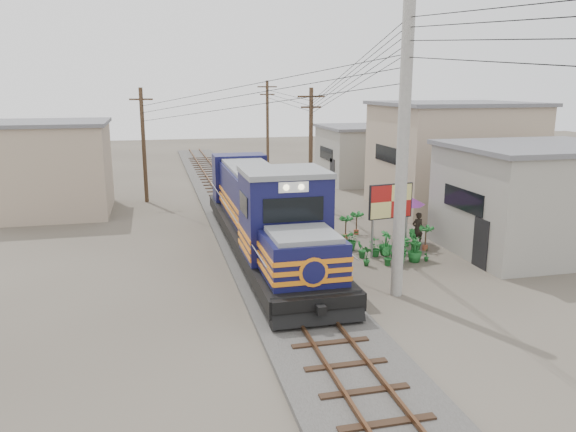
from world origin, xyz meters
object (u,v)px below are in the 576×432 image
object	(u,v)px
locomotive	(264,214)
vendor	(418,229)
billboard	(391,203)
market_umbrella	(402,199)

from	to	relation	value
locomotive	vendor	world-z (taller)	locomotive
locomotive	billboard	world-z (taller)	locomotive
locomotive	billboard	xyz separation A→B (m)	(5.08, -1.64, 0.53)
locomotive	market_umbrella	distance (m)	6.49
locomotive	vendor	xyz separation A→B (m)	(7.05, -0.32, -1.01)
billboard	market_umbrella	bearing A→B (deg)	45.42
market_umbrella	vendor	size ratio (longest dim) A/B	1.85
market_umbrella	vendor	world-z (taller)	market_umbrella
billboard	market_umbrella	xyz separation A→B (m)	(1.40, 1.90, -0.23)
billboard	market_umbrella	distance (m)	2.37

